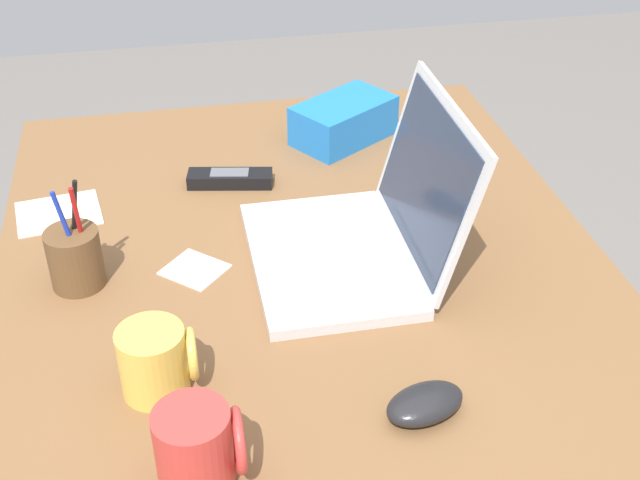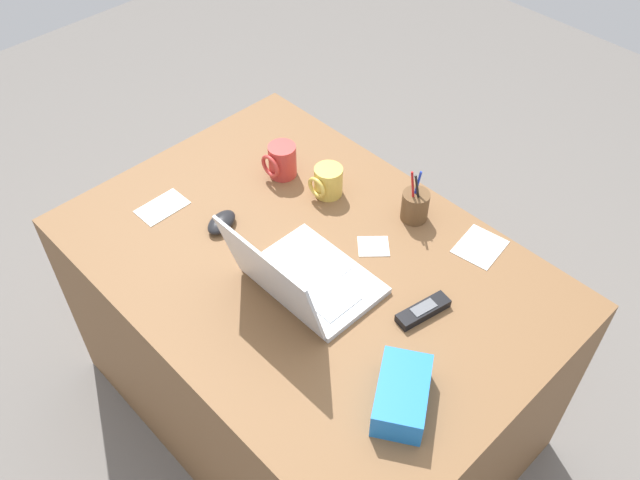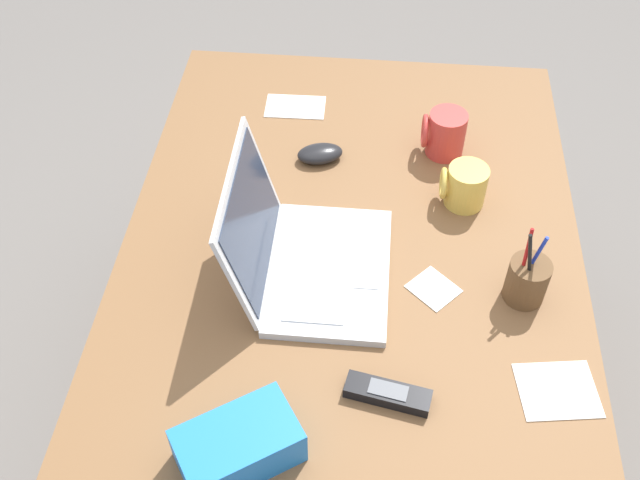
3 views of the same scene
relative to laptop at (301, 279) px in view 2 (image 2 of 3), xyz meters
name	(u,v)px [view 2 (image 2 of 3)]	position (x,y,z in m)	size (l,w,h in m)	color
ground_plane	(311,401)	(0.07, -0.09, -0.79)	(6.00, 6.00, 0.00)	slate
desk	(309,340)	(0.07, -0.09, -0.42)	(1.35, 0.94, 0.74)	brown
laptop	(301,279)	(0.00, 0.00, 0.00)	(0.34, 0.30, 0.25)	silver
computer_mouse	(221,222)	(0.34, 0.00, -0.03)	(0.06, 0.10, 0.03)	black
coffee_mug_white	(281,161)	(0.39, -0.28, 0.00)	(0.09, 0.10, 0.11)	#C63833
coffee_mug_tall	(328,182)	(0.23, -0.32, -0.01)	(0.09, 0.10, 0.09)	#E0BC4C
cordless_phone	(423,311)	(-0.27, -0.17, -0.04)	(0.07, 0.16, 0.03)	black
pen_holder	(415,205)	(-0.02, -0.43, 0.00)	(0.08, 0.08, 0.17)	brown
snack_bag	(402,395)	(-0.40, 0.06, -0.01)	(0.11, 0.19, 0.08)	blue
paper_note_near_laptop	(373,246)	(-0.02, -0.26, -0.05)	(0.08, 0.09, 0.00)	white
paper_note_left	(162,207)	(0.52, 0.08, -0.05)	(0.09, 0.15, 0.00)	white
paper_note_right	(480,247)	(-0.23, -0.47, -0.05)	(0.12, 0.14, 0.00)	white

